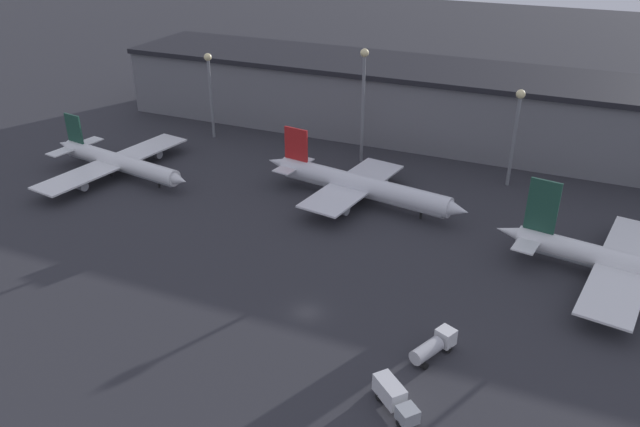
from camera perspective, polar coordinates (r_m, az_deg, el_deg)
ground at (r=91.00m, az=-1.16°, el=-9.04°), size 600.00×600.00×0.00m
terminal_building at (r=154.69m, az=11.20°, el=9.76°), size 164.46×26.34×17.28m
airplane_0 at (r=139.48m, az=-18.01°, el=4.50°), size 38.92×37.18×11.21m
airplane_1 at (r=120.94m, az=3.62°, el=2.56°), size 44.02×28.38×12.30m
airplane_2 at (r=106.54m, az=26.66°, el=-4.36°), size 43.12×34.66×14.04m
service_vehicle_0 at (r=83.68m, az=10.34°, el=-11.84°), size 4.94×7.54×2.99m
service_vehicle_1 at (r=75.89m, az=6.80°, el=-16.34°), size 6.89×6.33×3.09m
lamp_post_0 at (r=153.81m, az=-10.03°, el=11.62°), size 1.80×1.80×20.66m
lamp_post_1 at (r=136.18m, az=3.98°, el=11.05°), size 1.80×1.80×25.18m
lamp_post_2 at (r=130.27m, az=17.50°, el=7.80°), size 1.80×1.80×20.19m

